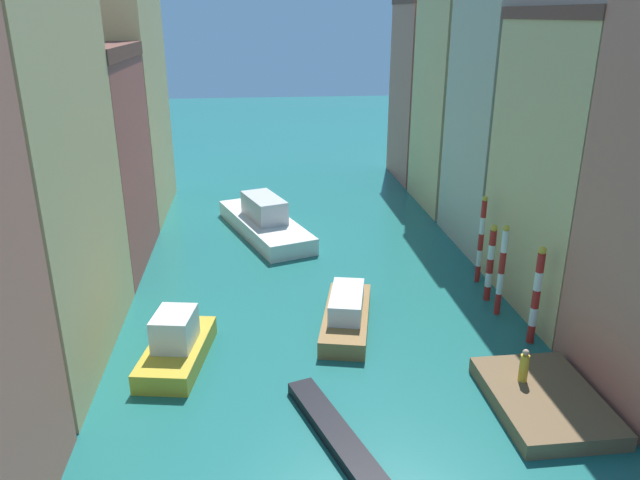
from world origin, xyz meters
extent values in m
plane|color=#1E6B66|center=(0.00, 24.50, 0.00)|extent=(154.00, 154.00, 0.00)
cube|color=#B25147|center=(-13.50, 23.14, 6.05)|extent=(7.03, 9.75, 12.09)
cube|color=brown|center=(-13.50, 23.14, 12.48)|extent=(7.17, 9.94, 0.77)
cube|color=#DBB77A|center=(-13.50, 33.67, 9.03)|extent=(7.03, 10.68, 18.06)
cube|color=#DBB77A|center=(13.50, 14.80, 7.09)|extent=(7.03, 9.44, 14.19)
cube|color=brown|center=(13.50, 14.80, 14.49)|extent=(7.17, 9.63, 0.60)
cube|color=#BCB299|center=(13.50, 23.92, 8.46)|extent=(7.03, 8.04, 16.92)
cube|color=#DBB77A|center=(13.50, 32.67, 9.27)|extent=(7.03, 8.31, 18.54)
cube|color=#C6705B|center=(13.50, 41.31, 7.62)|extent=(7.03, 7.93, 15.24)
cube|color=brown|center=(7.67, 6.08, 0.32)|extent=(4.03, 5.68, 0.64)
cylinder|color=gold|center=(7.14, 7.01, 1.22)|extent=(0.36, 0.36, 1.16)
sphere|color=tan|center=(7.14, 7.01, 1.94)|extent=(0.26, 0.26, 0.26)
cylinder|color=red|center=(9.33, 10.92, 0.45)|extent=(0.35, 0.35, 0.90)
cylinder|color=white|center=(9.33, 10.92, 1.34)|extent=(0.35, 0.35, 0.90)
cylinder|color=red|center=(9.33, 10.92, 2.24)|extent=(0.35, 0.35, 0.90)
cylinder|color=white|center=(9.33, 10.92, 3.14)|extent=(0.35, 0.35, 0.90)
cylinder|color=red|center=(9.33, 10.92, 4.03)|extent=(0.35, 0.35, 0.90)
sphere|color=gold|center=(9.33, 10.92, 4.62)|extent=(0.39, 0.39, 0.39)
cylinder|color=red|center=(8.88, 13.83, 0.57)|extent=(0.31, 0.31, 1.13)
cylinder|color=white|center=(8.88, 13.83, 1.70)|extent=(0.31, 0.31, 1.13)
cylinder|color=red|center=(8.88, 13.83, 2.83)|extent=(0.31, 0.31, 1.13)
cylinder|color=white|center=(8.88, 13.83, 3.97)|extent=(0.31, 0.31, 1.13)
sphere|color=gold|center=(8.88, 13.83, 4.66)|extent=(0.34, 0.34, 0.34)
cylinder|color=red|center=(8.97, 15.48, 0.39)|extent=(0.35, 0.35, 0.79)
cylinder|color=white|center=(8.97, 15.48, 1.18)|extent=(0.35, 0.35, 0.79)
cylinder|color=red|center=(8.97, 15.48, 1.97)|extent=(0.35, 0.35, 0.79)
cylinder|color=white|center=(8.97, 15.48, 2.76)|extent=(0.35, 0.35, 0.79)
cylinder|color=red|center=(8.97, 15.48, 3.55)|extent=(0.35, 0.35, 0.79)
sphere|color=gold|center=(8.97, 15.48, 4.08)|extent=(0.39, 0.39, 0.39)
cylinder|color=red|center=(9.30, 17.81, 0.48)|extent=(0.29, 0.29, 0.97)
cylinder|color=white|center=(9.30, 17.81, 1.45)|extent=(0.29, 0.29, 0.97)
cylinder|color=red|center=(9.30, 17.81, 2.42)|extent=(0.29, 0.29, 0.97)
cylinder|color=white|center=(9.30, 17.81, 3.39)|extent=(0.29, 0.29, 0.97)
cylinder|color=red|center=(9.30, 17.81, 4.36)|extent=(0.29, 0.29, 0.97)
sphere|color=gold|center=(9.30, 17.81, 4.96)|extent=(0.32, 0.32, 0.32)
cube|color=white|center=(-2.63, 27.30, 0.55)|extent=(6.64, 11.22, 1.10)
cube|color=silver|center=(-2.63, 27.30, 1.89)|extent=(3.23, 4.57, 1.57)
cube|color=black|center=(-0.25, 3.80, 0.23)|extent=(3.93, 9.33, 0.46)
cube|color=olive|center=(1.00, 13.41, 0.41)|extent=(3.51, 6.74, 0.83)
cube|color=silver|center=(1.00, 13.41, 1.33)|extent=(2.28, 3.76, 1.00)
cube|color=gold|center=(-6.92, 11.05, 0.44)|extent=(3.23, 5.59, 0.89)
cube|color=silver|center=(-6.92, 11.05, 1.63)|extent=(1.97, 2.37, 1.49)
camera|label=1|loc=(-3.24, -12.49, 14.41)|focal=33.69mm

